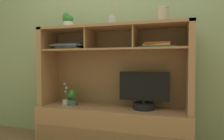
{
  "coord_description": "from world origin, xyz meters",
  "views": [
    {
      "loc": [
        0.64,
        -2.14,
        0.97
      ],
      "look_at": [
        0.0,
        0.0,
        0.88
      ],
      "focal_mm": 32.15,
      "sensor_mm": 36.0,
      "label": 1
    }
  ],
  "objects_px": {
    "magazine_stack_centre": "(158,45)",
    "diffuser_bottle": "(112,21)",
    "potted_orchid": "(67,100)",
    "potted_succulent": "(68,21)",
    "magazine_stack_left": "(70,46)",
    "tv_monitor": "(144,94)",
    "potted_fern": "(73,98)",
    "ceramic_vase": "(163,15)",
    "media_console": "(112,112)"
  },
  "relations": [
    {
      "from": "magazine_stack_left",
      "to": "diffuser_bottle",
      "type": "height_order",
      "value": "diffuser_bottle"
    },
    {
      "from": "potted_orchid",
      "to": "potted_succulent",
      "type": "height_order",
      "value": "potted_succulent"
    },
    {
      "from": "media_console",
      "to": "potted_succulent",
      "type": "distance_m",
      "value": 1.19
    },
    {
      "from": "magazine_stack_left",
      "to": "ceramic_vase",
      "type": "bearing_deg",
      "value": 0.78
    },
    {
      "from": "magazine_stack_left",
      "to": "potted_succulent",
      "type": "distance_m",
      "value": 0.31
    },
    {
      "from": "tv_monitor",
      "to": "potted_fern",
      "type": "distance_m",
      "value": 0.84
    },
    {
      "from": "potted_fern",
      "to": "diffuser_bottle",
      "type": "distance_m",
      "value": 1.0
    },
    {
      "from": "ceramic_vase",
      "to": "potted_orchid",
      "type": "bearing_deg",
      "value": 178.66
    },
    {
      "from": "magazine_stack_left",
      "to": "diffuser_bottle",
      "type": "relative_size",
      "value": 1.31
    },
    {
      "from": "potted_orchid",
      "to": "magazine_stack_left",
      "type": "distance_m",
      "value": 0.65
    },
    {
      "from": "potted_succulent",
      "to": "media_console",
      "type": "bearing_deg",
      "value": -0.59
    },
    {
      "from": "tv_monitor",
      "to": "potted_orchid",
      "type": "height_order",
      "value": "tv_monitor"
    },
    {
      "from": "diffuser_bottle",
      "to": "potted_succulent",
      "type": "relative_size",
      "value": 1.62
    },
    {
      "from": "tv_monitor",
      "to": "diffuser_bottle",
      "type": "bearing_deg",
      "value": -177.92
    },
    {
      "from": "magazine_stack_centre",
      "to": "potted_orchid",
      "type": "bearing_deg",
      "value": 179.05
    },
    {
      "from": "potted_orchid",
      "to": "magazine_stack_left",
      "type": "relative_size",
      "value": 0.64
    },
    {
      "from": "magazine_stack_centre",
      "to": "potted_fern",
      "type": "bearing_deg",
      "value": -178.76
    },
    {
      "from": "potted_orchid",
      "to": "diffuser_bottle",
      "type": "relative_size",
      "value": 0.84
    },
    {
      "from": "potted_fern",
      "to": "potted_succulent",
      "type": "bearing_deg",
      "value": 150.9
    },
    {
      "from": "potted_orchid",
      "to": "potted_succulent",
      "type": "relative_size",
      "value": 1.35
    },
    {
      "from": "potted_orchid",
      "to": "diffuser_bottle",
      "type": "bearing_deg",
      "value": -1.34
    },
    {
      "from": "potted_orchid",
      "to": "potted_succulent",
      "type": "distance_m",
      "value": 0.95
    },
    {
      "from": "potted_fern",
      "to": "magazine_stack_centre",
      "type": "xyz_separation_m",
      "value": [
        0.98,
        0.02,
        0.6
      ]
    },
    {
      "from": "potted_fern",
      "to": "magazine_stack_left",
      "type": "relative_size",
      "value": 0.45
    },
    {
      "from": "magazine_stack_left",
      "to": "potted_fern",
      "type": "bearing_deg",
      "value": 3.24
    },
    {
      "from": "potted_fern",
      "to": "magazine_stack_left",
      "type": "distance_m",
      "value": 0.61
    },
    {
      "from": "tv_monitor",
      "to": "magazine_stack_left",
      "type": "relative_size",
      "value": 1.32
    },
    {
      "from": "potted_orchid",
      "to": "magazine_stack_centre",
      "type": "height_order",
      "value": "magazine_stack_centre"
    },
    {
      "from": "magazine_stack_centre",
      "to": "ceramic_vase",
      "type": "xyz_separation_m",
      "value": [
        0.05,
        -0.01,
        0.31
      ]
    },
    {
      "from": "magazine_stack_left",
      "to": "magazine_stack_centre",
      "type": "bearing_deg",
      "value": 1.3
    },
    {
      "from": "ceramic_vase",
      "to": "media_console",
      "type": "bearing_deg",
      "value": 177.6
    },
    {
      "from": "media_console",
      "to": "diffuser_bottle",
      "type": "distance_m",
      "value": 1.03
    },
    {
      "from": "media_console",
      "to": "tv_monitor",
      "type": "bearing_deg",
      "value": 0.44
    },
    {
      "from": "magazine_stack_centre",
      "to": "magazine_stack_left",
      "type": "bearing_deg",
      "value": -178.7
    },
    {
      "from": "diffuser_bottle",
      "to": "potted_succulent",
      "type": "bearing_deg",
      "value": 178.36
    },
    {
      "from": "tv_monitor",
      "to": "diffuser_bottle",
      "type": "relative_size",
      "value": 1.73
    },
    {
      "from": "tv_monitor",
      "to": "diffuser_bottle",
      "type": "xyz_separation_m",
      "value": [
        -0.36,
        -0.01,
        0.8
      ]
    },
    {
      "from": "magazine_stack_centre",
      "to": "diffuser_bottle",
      "type": "xyz_separation_m",
      "value": [
        -0.5,
        0.0,
        0.28
      ]
    },
    {
      "from": "ceramic_vase",
      "to": "tv_monitor",
      "type": "bearing_deg",
      "value": 172.44
    },
    {
      "from": "tv_monitor",
      "to": "magazine_stack_left",
      "type": "height_order",
      "value": "magazine_stack_left"
    },
    {
      "from": "tv_monitor",
      "to": "ceramic_vase",
      "type": "xyz_separation_m",
      "value": [
        0.19,
        -0.03,
        0.82
      ]
    },
    {
      "from": "magazine_stack_left",
      "to": "tv_monitor",
      "type": "bearing_deg",
      "value": 2.66
    },
    {
      "from": "potted_orchid",
      "to": "magazine_stack_left",
      "type": "height_order",
      "value": "magazine_stack_left"
    },
    {
      "from": "magazine_stack_left",
      "to": "potted_succulent",
      "type": "xyz_separation_m",
      "value": [
        -0.05,
        0.04,
        0.31
      ]
    },
    {
      "from": "potted_succulent",
      "to": "potted_orchid",
      "type": "bearing_deg",
      "value": -175.28
    },
    {
      "from": "tv_monitor",
      "to": "potted_succulent",
      "type": "xyz_separation_m",
      "value": [
        -0.91,
        0.0,
        0.83
      ]
    },
    {
      "from": "diffuser_bottle",
      "to": "potted_succulent",
      "type": "distance_m",
      "value": 0.55
    },
    {
      "from": "potted_succulent",
      "to": "tv_monitor",
      "type": "bearing_deg",
      "value": -0.18
    },
    {
      "from": "potted_orchid",
      "to": "media_console",
      "type": "bearing_deg",
      "value": -0.34
    },
    {
      "from": "diffuser_bottle",
      "to": "ceramic_vase",
      "type": "relative_size",
      "value": 1.93
    }
  ]
}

